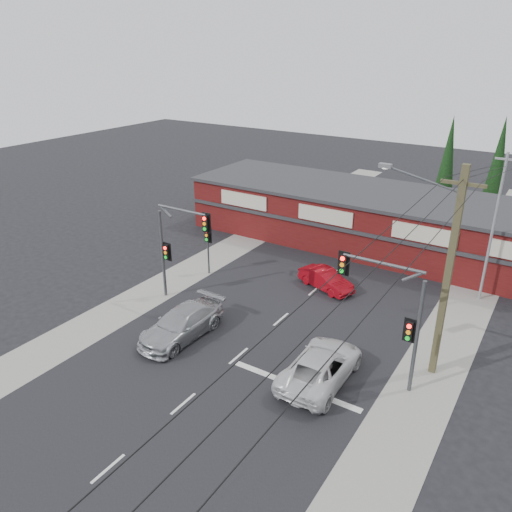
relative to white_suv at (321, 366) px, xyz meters
The scene contains 18 objects.
ground 4.36m from the white_suv, behind, with size 120.00×120.00×0.00m, color black.
road_strip 6.96m from the white_suv, 128.06° to the left, with size 14.00×70.00×0.01m, color black.
verge_left 13.90m from the white_suv, 156.88° to the left, with size 3.00×70.00×0.02m, color gray.
verge_right 6.94m from the white_suv, 52.18° to the left, with size 3.00×70.00×0.02m, color gray.
stop_line 1.50m from the white_suv, 126.22° to the right, with size 6.50×0.35×0.01m, color silver.
white_suv is the anchor object (origin of this frame).
silver_suv 7.85m from the white_suv, behind, with size 2.18×5.35×1.55m, color #AAAEB0.
red_sedan 9.47m from the white_suv, 113.85° to the left, with size 1.34×3.84×1.27m, color maroon.
lane_dashes 4.36m from the white_suv, behind, with size 0.12×35.69×0.01m.
shop_building 18.27m from the white_suv, 106.79° to the left, with size 27.30×8.40×4.22m.
conifer_near 24.92m from the white_suv, 91.80° to the left, with size 1.80×1.80×9.25m.
conifer_far 27.01m from the white_suv, 84.10° to the left, with size 1.80×1.80×9.25m.
traffic_mast_left 11.42m from the white_suv, 167.07° to the left, with size 3.77×0.27×5.97m.
traffic_mast_right 4.36m from the white_suv, 29.28° to the left, with size 3.96×0.27×5.97m.
pedestal_signal 13.26m from the white_suv, 150.62° to the left, with size 0.55×0.27×3.38m.
utility_pole 7.08m from the white_suv, 40.01° to the left, with size 4.38×0.59×10.00m.
steel_pole 13.89m from the white_suv, 69.19° to the left, with size 1.20×0.16×9.00m.
power_lines 9.51m from the white_suv, 25.62° to the right, with size 2.01×29.00×1.22m.
Camera 1 is at (12.03, -18.15, 14.49)m, focal length 35.00 mm.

